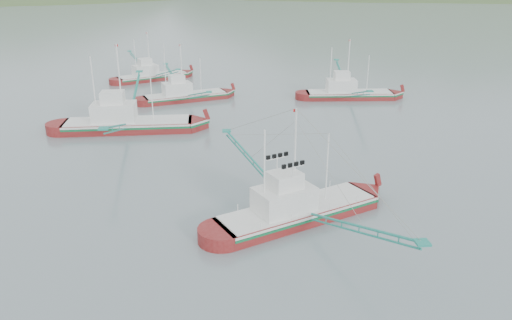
{
  "coord_description": "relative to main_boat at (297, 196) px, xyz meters",
  "views": [
    {
      "loc": [
        -4.02,
        -33.5,
        18.44
      ],
      "look_at": [
        0.0,
        6.0,
        3.2
      ],
      "focal_mm": 35.0,
      "sensor_mm": 36.0,
      "label": 1
    }
  ],
  "objects": [
    {
      "name": "main_boat",
      "position": [
        0.0,
        0.0,
        0.0
      ],
      "size": [
        13.6,
        22.9,
        9.77
      ],
      "rotation": [
        0.0,
        0.0,
        0.43
      ],
      "color": "maroon",
      "rests_on": "ground"
    },
    {
      "name": "ground",
      "position": [
        -2.7,
        -0.95,
        -2.02
      ],
      "size": [
        1200.0,
        1200.0,
        0.0
      ],
      "primitive_type": "plane",
      "color": "slate",
      "rests_on": "ground"
    },
    {
      "name": "bg_boat_extra",
      "position": [
        -16.16,
        54.59,
        -0.15
      ],
      "size": [
        13.51,
        20.85,
        9.01
      ],
      "rotation": [
        0.0,
        0.0,
        0.47
      ],
      "color": "maroon",
      "rests_on": "ground"
    },
    {
      "name": "bg_boat_right",
      "position": [
        14.69,
        37.94,
        -0.71
      ],
      "size": [
        13.22,
        23.54,
        9.54
      ],
      "rotation": [
        0.0,
        0.0,
        -0.07
      ],
      "color": "maroon",
      "rests_on": "ground"
    },
    {
      "name": "bg_boat_far",
      "position": [
        -9.91,
        39.24,
        -0.28
      ],
      "size": [
        12.69,
        21.63,
        9.01
      ],
      "rotation": [
        0.0,
        0.0,
        0.31
      ],
      "color": "maroon",
      "rests_on": "ground"
    },
    {
      "name": "bg_boat_left",
      "position": [
        -16.53,
        24.88,
        -0.47
      ],
      "size": [
        15.33,
        27.77,
        11.24
      ],
      "rotation": [
        0.0,
        0.0,
        -0.0
      ],
      "color": "maroon",
      "rests_on": "ground"
    }
  ]
}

